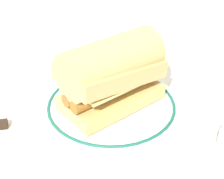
{
  "coord_description": "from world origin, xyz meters",
  "views": [
    {
      "loc": [
        -0.24,
        -0.43,
        0.37
      ],
      "look_at": [
        0.01,
        -0.0,
        0.04
      ],
      "focal_mm": 53.36,
      "sensor_mm": 36.0,
      "label": 1
    }
  ],
  "objects": [
    {
      "name": "ground_plane",
      "position": [
        0.0,
        0.0,
        0.0
      ],
      "size": [
        1.5,
        1.5,
        0.0
      ],
      "primitive_type": "plane",
      "color": "beige"
    },
    {
      "name": "plate",
      "position": [
        0.01,
        -0.0,
        0.01
      ],
      "size": [
        0.25,
        0.25,
        0.01
      ],
      "color": "white",
      "rests_on": "ground_plane"
    },
    {
      "name": "sausage_sandwich",
      "position": [
        0.01,
        -0.0,
        0.08
      ],
      "size": [
        0.19,
        0.12,
        0.13
      ],
      "rotation": [
        0.0,
        0.0,
        0.14
      ],
      "color": "tan",
      "rests_on": "plate"
    },
    {
      "name": "drinking_glass",
      "position": [
        0.26,
        0.03,
        0.04
      ],
      "size": [
        0.06,
        0.06,
        0.09
      ],
      "color": "silver",
      "rests_on": "ground_plane"
    }
  ]
}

